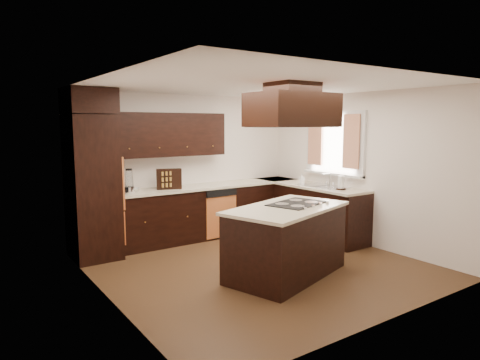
{
  "coord_description": "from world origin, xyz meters",
  "views": [
    {
      "loc": [
        -3.53,
        -4.64,
        1.98
      ],
      "look_at": [
        0.1,
        0.6,
        1.15
      ],
      "focal_mm": 32.0,
      "sensor_mm": 36.0,
      "label": 1
    }
  ],
  "objects_px": {
    "island": "(286,243)",
    "range_hood": "(292,110)",
    "oven_column": "(93,187)",
    "spice_rack": "(169,179)"
  },
  "relations": [
    {
      "from": "spice_rack",
      "to": "island",
      "type": "bearing_deg",
      "value": -54.24
    },
    {
      "from": "range_hood",
      "to": "oven_column",
      "type": "bearing_deg",
      "value": 129.74
    },
    {
      "from": "island",
      "to": "spice_rack",
      "type": "xyz_separation_m",
      "value": [
        -0.6,
        2.25,
        0.65
      ]
    },
    {
      "from": "island",
      "to": "range_hood",
      "type": "bearing_deg",
      "value": -87.51
    },
    {
      "from": "oven_column",
      "to": "island",
      "type": "bearing_deg",
      "value": -49.88
    },
    {
      "from": "oven_column",
      "to": "range_hood",
      "type": "relative_size",
      "value": 2.02
    },
    {
      "from": "island",
      "to": "spice_rack",
      "type": "bearing_deg",
      "value": 87.78
    },
    {
      "from": "oven_column",
      "to": "range_hood",
      "type": "distance_m",
      "value": 3.13
    },
    {
      "from": "oven_column",
      "to": "spice_rack",
      "type": "xyz_separation_m",
      "value": [
        1.25,
        0.05,
        0.03
      ]
    },
    {
      "from": "oven_column",
      "to": "island",
      "type": "xyz_separation_m",
      "value": [
        1.86,
        -2.2,
        -0.62
      ]
    }
  ]
}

